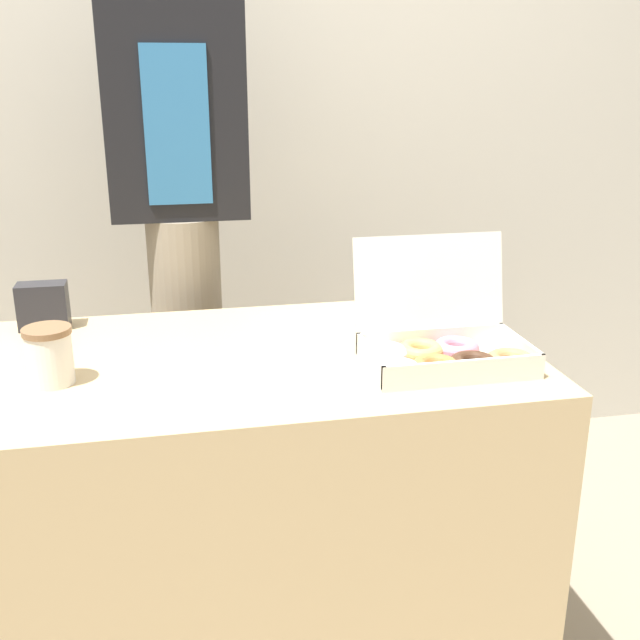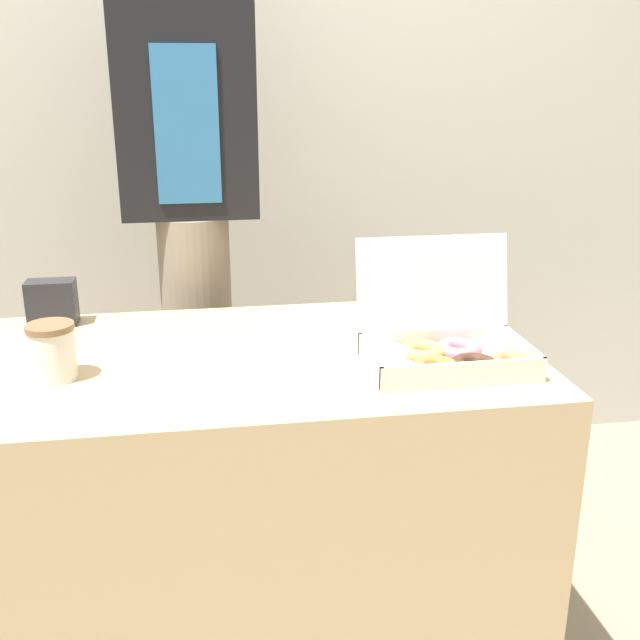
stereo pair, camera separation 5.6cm
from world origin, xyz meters
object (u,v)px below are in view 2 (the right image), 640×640
object	(u,v)px
donut_box	(442,351)
napkin_holder	(52,303)
person_customer	(190,189)
coffee_cup	(52,352)

from	to	relation	value
donut_box	napkin_holder	bearing A→B (deg)	153.34
napkin_holder	person_customer	bearing A→B (deg)	39.36
napkin_holder	coffee_cup	bearing A→B (deg)	-80.29
person_customer	coffee_cup	bearing A→B (deg)	-113.69
napkin_holder	person_customer	world-z (taller)	person_customer
napkin_holder	person_customer	xyz separation A→B (m)	(0.33, 0.27, 0.22)
donut_box	coffee_cup	world-z (taller)	donut_box
person_customer	donut_box	bearing A→B (deg)	-54.53
donut_box	person_customer	bearing A→B (deg)	125.47
coffee_cup	person_customer	bearing A→B (deg)	66.31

